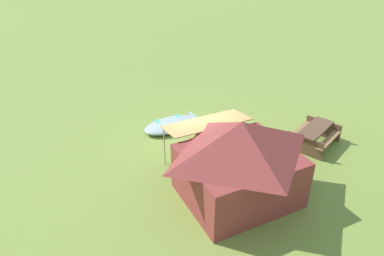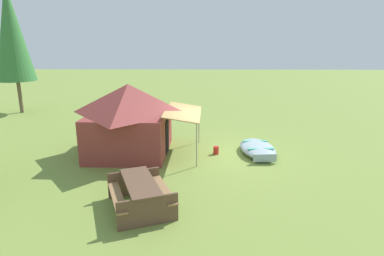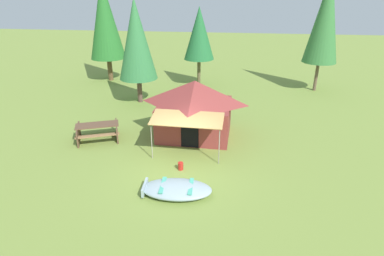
% 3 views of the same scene
% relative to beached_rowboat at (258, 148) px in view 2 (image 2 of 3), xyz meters
% --- Properties ---
extents(ground_plane, '(80.00, 80.00, 0.00)m').
position_rel_beached_rowboat_xyz_m(ground_plane, '(-0.10, 1.61, -0.19)').
color(ground_plane, olive).
extents(beached_rowboat, '(2.43, 1.38, 0.37)m').
position_rel_beached_rowboat_xyz_m(beached_rowboat, '(0.00, 0.00, 0.00)').
color(beached_rowboat, '#96ABB4').
rests_on(beached_rowboat, ground_plane).
extents(canvas_cabin_tent, '(3.56, 4.24, 2.61)m').
position_rel_beached_rowboat_xyz_m(canvas_cabin_tent, '(0.03, 4.80, 1.16)').
color(canvas_cabin_tent, brown).
rests_on(canvas_cabin_tent, ground_plane).
extents(picnic_table, '(2.27, 2.00, 0.75)m').
position_rel_beached_rowboat_xyz_m(picnic_table, '(-4.26, 3.69, 0.28)').
color(picnic_table, brown).
rests_on(picnic_table, ground_plane).
extents(cooler_box, '(0.56, 0.61, 0.34)m').
position_rel_beached_rowboat_xyz_m(cooler_box, '(0.24, 3.95, -0.02)').
color(cooler_box, '#2A8161').
rests_on(cooler_box, ground_plane).
extents(fuel_can, '(0.29, 0.29, 0.30)m').
position_rel_beached_rowboat_xyz_m(fuel_can, '(-0.12, 1.58, -0.05)').
color(fuel_can, red).
rests_on(fuel_can, ground_plane).
extents(pine_tree_back_left, '(2.15, 2.15, 7.40)m').
position_rel_beached_rowboat_xyz_m(pine_tree_back_left, '(7.15, 12.85, 4.45)').
color(pine_tree_back_left, brown).
rests_on(pine_tree_back_left, ground_plane).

